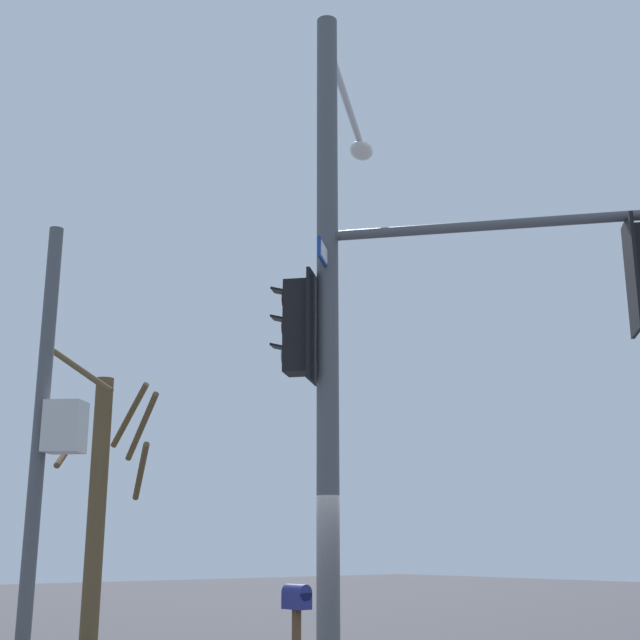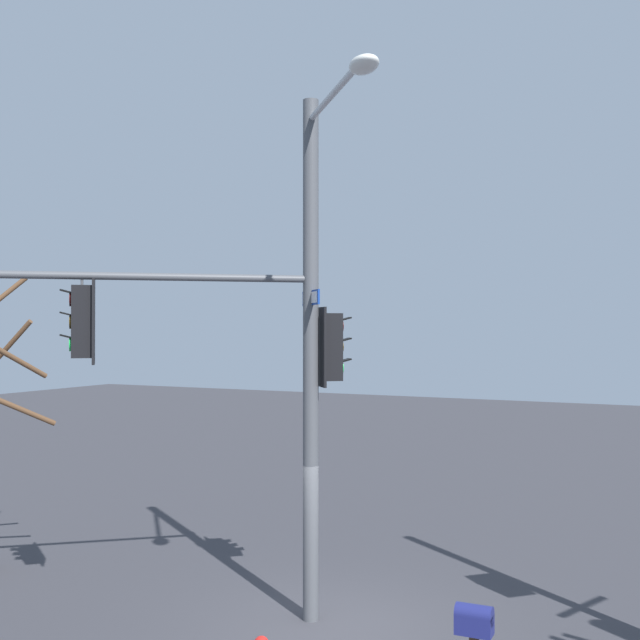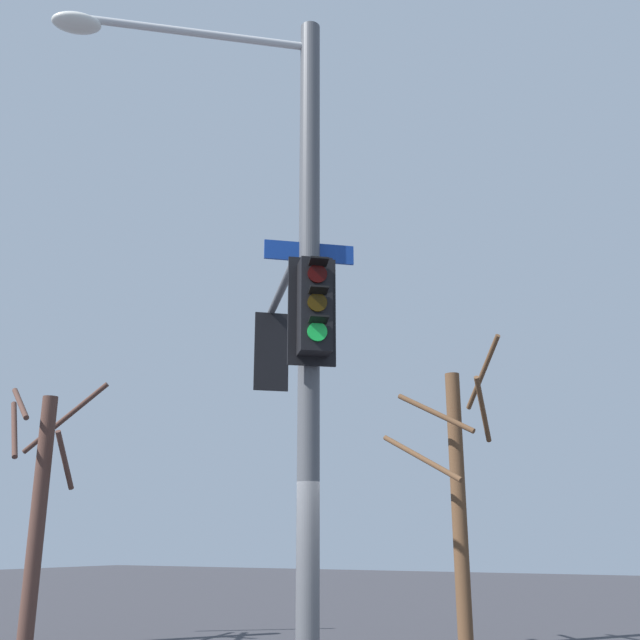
# 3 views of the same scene
# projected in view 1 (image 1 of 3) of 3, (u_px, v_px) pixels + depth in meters

# --- Properties ---
(main_signal_pole_assembly) EXTENTS (6.13, 3.80, 8.46)m
(main_signal_pole_assembly) POSITION_uv_depth(u_px,v_px,m) (386.00, 302.00, 10.09)
(main_signal_pole_assembly) COLOR #4C4F54
(main_signal_pole_assembly) RESTS_ON ground
(secondary_pole_assembly) EXTENTS (0.78, 0.78, 7.13)m
(secondary_pole_assembly) POSITION_uv_depth(u_px,v_px,m) (49.00, 436.00, 13.58)
(secondary_pole_assembly) COLOR #4C4F54
(secondary_pole_assembly) RESTS_ON ground
(mailbox) EXTENTS (0.45, 0.25, 1.41)m
(mailbox) POSITION_uv_depth(u_px,v_px,m) (297.00, 605.00, 12.83)
(mailbox) COLOR #4C3823
(mailbox) RESTS_ON ground
(bare_tree_across_street) EXTENTS (2.11, 2.20, 5.83)m
(bare_tree_across_street) POSITION_uv_depth(u_px,v_px,m) (100.00, 496.00, 17.07)
(bare_tree_across_street) COLOR brown
(bare_tree_across_street) RESTS_ON ground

